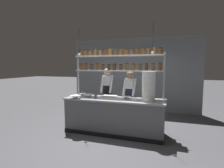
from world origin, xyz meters
TOP-DOWN VIEW (x-y plane):
  - ground_plane at (0.00, 0.00)m, footprint 40.00×40.00m
  - back_wall at (0.00, 2.55)m, footprint 5.01×0.12m
  - prep_counter at (0.00, -0.00)m, footprint 2.61×0.76m
  - spice_shelf_unit at (0.01, 0.33)m, footprint 2.50×0.28m
  - chef_left at (-0.45, 0.73)m, footprint 0.37×0.30m
  - chef_center at (0.29, 0.61)m, footprint 0.39×0.32m
  - container_stack at (0.89, -0.06)m, footprint 0.33×0.33m
  - cutting_board at (-0.22, 0.27)m, footprint 0.40×0.26m
  - prep_bowl_near_left at (0.32, 0.04)m, footprint 0.24×0.24m
  - prep_bowl_center_front at (-1.02, 0.18)m, footprint 0.19×0.19m
  - prep_bowl_center_back at (-0.73, -0.04)m, footprint 0.29×0.29m
  - prep_bowl_near_right at (-0.98, -0.28)m, footprint 0.29×0.29m
  - serving_cup_front at (-0.46, -0.15)m, footprint 0.07×0.07m
  - pendant_light_row at (-0.02, 0.00)m, footprint 2.03×0.07m

SIDE VIEW (x-z plane):
  - ground_plane at x=0.00m, z-range 0.00..0.00m
  - prep_counter at x=0.00m, z-range 0.00..0.92m
  - chef_center at x=0.29m, z-range 0.12..1.74m
  - cutting_board at x=-0.22m, z-range 0.92..0.94m
  - prep_bowl_center_front at x=-1.02m, z-range 0.92..0.97m
  - prep_bowl_near_left at x=0.32m, z-range 0.92..0.99m
  - prep_bowl_center_back at x=-0.73m, z-range 0.92..1.00m
  - prep_bowl_near_right at x=-0.98m, z-range 0.92..1.00m
  - serving_cup_front at x=-0.46m, z-range 0.92..1.03m
  - chef_left at x=-0.45m, z-range 0.13..1.83m
  - container_stack at x=0.89m, z-range 0.92..1.64m
  - back_wall at x=0.00m, z-range 0.00..2.84m
  - spice_shelf_unit at x=0.01m, z-range 0.70..2.96m
  - pendant_light_row at x=-0.02m, z-range 1.75..2.49m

